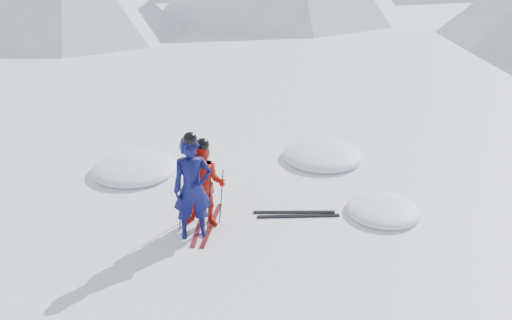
# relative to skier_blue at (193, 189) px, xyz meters

# --- Properties ---
(ground) EXTENTS (160.00, 160.00, 0.00)m
(ground) POSITION_rel_skier_blue_xyz_m (2.54, 0.78, -1.02)
(ground) COLOR white
(ground) RESTS_ON ground
(skier_blue) EXTENTS (0.87, 0.72, 2.03)m
(skier_blue) POSITION_rel_skier_blue_xyz_m (0.00, 0.00, 0.00)
(skier_blue) COLOR #0C0E48
(skier_blue) RESTS_ON ground
(skier_red) EXTENTS (0.88, 0.70, 1.76)m
(skier_red) POSITION_rel_skier_blue_xyz_m (0.12, 0.41, -0.14)
(skier_red) COLOR red
(skier_red) RESTS_ON ground
(pole_blue_left) EXTENTS (0.13, 0.09, 1.35)m
(pole_blue_left) POSITION_rel_skier_blue_xyz_m (-0.30, 0.15, -0.34)
(pole_blue_left) COLOR black
(pole_blue_left) RESTS_ON ground
(pole_blue_right) EXTENTS (0.13, 0.08, 1.35)m
(pole_blue_right) POSITION_rel_skier_blue_xyz_m (0.25, 0.25, -0.34)
(pole_blue_right) COLOR black
(pole_blue_right) RESTS_ON ground
(pole_red_left) EXTENTS (0.12, 0.09, 1.17)m
(pole_red_left) POSITION_rel_skier_blue_xyz_m (-0.18, 0.66, -0.43)
(pole_red_left) COLOR black
(pole_red_left) RESTS_ON ground
(pole_red_right) EXTENTS (0.12, 0.08, 1.17)m
(pole_red_right) POSITION_rel_skier_blue_xyz_m (0.42, 0.56, -0.43)
(pole_red_right) COLOR black
(pole_red_right) RESTS_ON ground
(ski_worn_left) EXTENTS (0.23, 1.70, 0.03)m
(ski_worn_left) POSITION_rel_skier_blue_xyz_m (-0.00, 0.41, -1.00)
(ski_worn_left) COLOR black
(ski_worn_left) RESTS_ON ground
(ski_worn_right) EXTENTS (0.11, 1.70, 0.03)m
(ski_worn_right) POSITION_rel_skier_blue_xyz_m (0.24, 0.41, -1.00)
(ski_worn_right) COLOR black
(ski_worn_right) RESTS_ON ground
(ski_loose_a) EXTENTS (1.69, 0.36, 0.03)m
(ski_loose_a) POSITION_rel_skier_blue_xyz_m (1.83, 1.16, -1.00)
(ski_loose_a) COLOR black
(ski_loose_a) RESTS_ON ground
(ski_loose_b) EXTENTS (1.69, 0.41, 0.03)m
(ski_loose_b) POSITION_rel_skier_blue_xyz_m (1.93, 1.01, -1.00)
(ski_loose_b) COLOR black
(ski_loose_b) RESTS_ON ground
(snow_lumps) EXTENTS (7.62, 4.42, 0.45)m
(snow_lumps) POSITION_rel_skier_blue_xyz_m (0.71, 2.98, -1.02)
(snow_lumps) COLOR white
(snow_lumps) RESTS_ON ground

